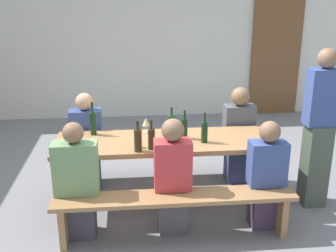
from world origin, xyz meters
The scene contains 21 objects.
ground_plane centered at (0.00, 0.00, 0.00)m, with size 24.00×24.00×0.00m, color slate.
back_wall centered at (0.00, 3.43, 1.60)m, with size 14.00×0.20×3.20m, color silver.
wooden_door centered at (2.29, 3.29, 1.05)m, with size 0.90×0.06×2.10m, color brown.
tasting_table centered at (0.00, 0.00, 0.67)m, with size 2.34×0.72×0.75m.
bench_near centered at (0.00, -0.66, 0.36)m, with size 2.24×0.30×0.45m.
bench_far centered at (0.00, 0.66, 0.36)m, with size 2.24×0.30×0.45m.
wine_bottle_0 centered at (-0.78, 0.24, 0.88)m, with size 0.07×0.07×0.36m.
wine_bottle_1 centered at (0.04, 0.05, 0.88)m, with size 0.07×0.07×0.33m.
wine_bottle_2 centered at (0.36, -0.11, 0.87)m, with size 0.07×0.07×0.31m.
wine_bottle_3 centered at (-0.32, -0.29, 0.87)m, with size 0.08×0.08×0.31m.
wine_bottle_4 centered at (0.17, 0.02, 0.86)m, with size 0.07×0.07×0.30m.
wine_bottle_5 centered at (-0.19, -0.25, 0.86)m, with size 0.07×0.07×0.30m.
wine_glass_0 centered at (0.06, -0.23, 0.86)m, with size 0.07×0.07×0.17m.
wine_glass_1 centered at (-0.33, -0.19, 0.86)m, with size 0.07×0.07×0.16m.
wine_glass_2 centered at (-0.22, 0.27, 0.86)m, with size 0.08×0.08×0.16m.
seated_guest_near_0 centered at (-0.89, -0.51, 0.53)m, with size 0.41×0.24×1.13m.
seated_guest_near_1 centered at (-0.01, -0.51, 0.55)m, with size 0.35×0.24×1.14m.
seated_guest_near_2 centered at (0.90, -0.51, 0.52)m, with size 0.35×0.24×1.09m.
seated_guest_far_0 centered at (-0.89, 0.51, 0.55)m, with size 0.36×0.24×1.14m.
seated_guest_far_1 centered at (0.89, 0.51, 0.57)m, with size 0.36×0.24×1.17m.
standing_host centered at (1.57, -0.13, 0.84)m, with size 0.32×0.24×1.70m.
Camera 1 is at (-0.39, -4.02, 2.25)m, focal length 44.22 mm.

